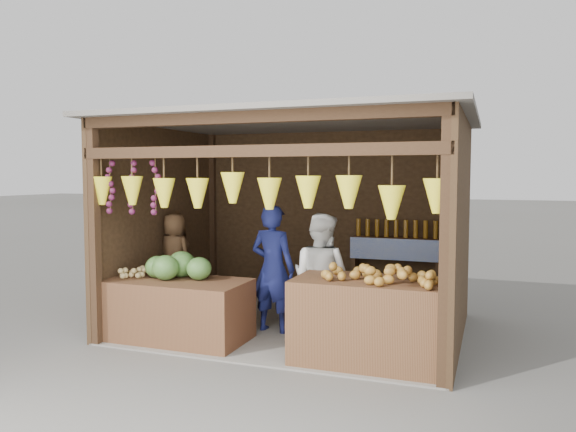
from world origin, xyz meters
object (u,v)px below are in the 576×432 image
at_px(woman_standing, 321,278).
at_px(counter_right, 372,322).
at_px(vendor_seated, 175,255).
at_px(man_standing, 273,269).
at_px(counter_left, 177,310).

bearing_deg(woman_standing, counter_right, 156.41).
bearing_deg(woman_standing, vendor_seated, 4.43).
xyz_separation_m(counter_right, woman_standing, (-0.73, 0.58, 0.32)).
distance_m(man_standing, vendor_seated, 1.59).
bearing_deg(counter_right, vendor_seated, 161.40).
relative_size(counter_right, vendor_seated, 1.39).
bearing_deg(vendor_seated, counter_right, 176.98).
bearing_deg(counter_left, counter_right, -0.55).
height_order(counter_left, counter_right, counter_right).
bearing_deg(man_standing, counter_left, 43.49).
distance_m(man_standing, woman_standing, 0.68).
xyz_separation_m(man_standing, vendor_seated, (-1.56, 0.27, 0.06)).
bearing_deg(man_standing, counter_right, 159.00).
distance_m(counter_left, woman_standing, 1.74).
height_order(counter_right, man_standing, man_standing).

